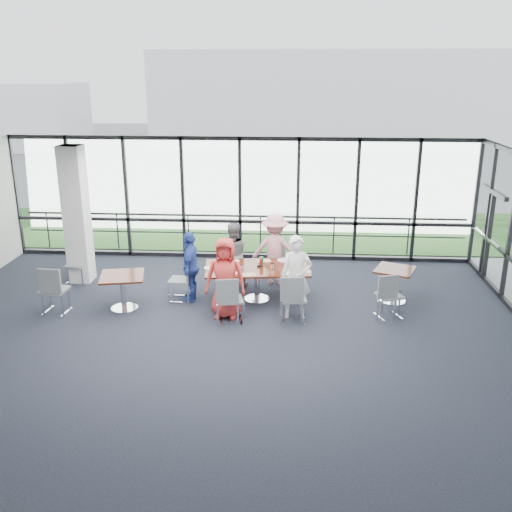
# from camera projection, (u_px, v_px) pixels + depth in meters

# --- Properties ---
(floor) EXTENTS (12.00, 10.00, 0.02)m
(floor) POSITION_uv_depth(u_px,v_px,m) (215.00, 342.00, 10.56)
(floor) COLOR #1C1F2D
(floor) RESTS_ON ground
(ceiling) EXTENTS (12.00, 10.00, 0.04)m
(ceiling) POSITION_uv_depth(u_px,v_px,m) (211.00, 169.00, 9.56)
(ceiling) COLOR silver
(ceiling) RESTS_ON ground
(wall_front) EXTENTS (12.00, 0.10, 3.20)m
(wall_front) POSITION_uv_depth(u_px,v_px,m) (138.00, 428.00, 5.31)
(wall_front) COLOR silver
(wall_front) RESTS_ON ground
(curtain_wall_back) EXTENTS (12.00, 0.10, 3.20)m
(curtain_wall_back) POSITION_uv_depth(u_px,v_px,m) (240.00, 199.00, 14.80)
(curtain_wall_back) COLOR white
(curtain_wall_back) RESTS_ON ground
(exit_door) EXTENTS (0.12, 1.60, 2.10)m
(exit_door) POSITION_uv_depth(u_px,v_px,m) (489.00, 237.00, 13.39)
(exit_door) COLOR black
(exit_door) RESTS_ON ground
(structural_column) EXTENTS (0.50, 0.50, 3.20)m
(structural_column) POSITION_uv_depth(u_px,v_px,m) (77.00, 215.00, 13.14)
(structural_column) COLOR white
(structural_column) RESTS_ON ground
(apron) EXTENTS (80.00, 70.00, 0.02)m
(apron) POSITION_uv_depth(u_px,v_px,m) (254.00, 214.00, 20.04)
(apron) COLOR gray
(apron) RESTS_ON ground
(grass_strip) EXTENTS (80.00, 5.00, 0.01)m
(grass_strip) POSITION_uv_depth(u_px,v_px,m) (249.00, 228.00, 18.14)
(grass_strip) COLOR #29521C
(grass_strip) RESTS_ON ground
(hangar_main) EXTENTS (24.00, 10.00, 6.00)m
(hangar_main) POSITION_uv_depth(u_px,v_px,m) (334.00, 97.00, 39.71)
(hangar_main) COLOR white
(hangar_main) RESTS_ON ground
(hangar_aux) EXTENTS (10.00, 6.00, 4.00)m
(hangar_aux) POSITION_uv_depth(u_px,v_px,m) (2.00, 115.00, 37.66)
(hangar_aux) COLOR white
(hangar_aux) RESTS_ON ground
(guard_rail) EXTENTS (12.00, 0.06, 0.06)m
(guard_rail) POSITION_uv_depth(u_px,v_px,m) (242.00, 233.00, 15.71)
(guard_rail) COLOR #2D2D33
(guard_rail) RESTS_ON ground
(main_table) EXTENTS (2.34, 1.46, 0.75)m
(main_table) POSITION_uv_depth(u_px,v_px,m) (257.00, 272.00, 12.28)
(main_table) COLOR #3D1B08
(main_table) RESTS_ON ground
(side_table_left) EXTENTS (1.04, 1.04, 0.75)m
(side_table_left) POSITION_uv_depth(u_px,v_px,m) (122.00, 280.00, 11.80)
(side_table_left) COLOR #3D1B08
(side_table_left) RESTS_ON ground
(side_table_right) EXTENTS (1.00, 1.00, 0.75)m
(side_table_right) POSITION_uv_depth(u_px,v_px,m) (395.00, 275.00, 12.19)
(side_table_right) COLOR #3D1B08
(side_table_right) RESTS_ON ground
(diner_near_left) EXTENTS (0.83, 0.56, 1.66)m
(diner_near_left) POSITION_uv_depth(u_px,v_px,m) (225.00, 278.00, 11.38)
(diner_near_left) COLOR red
(diner_near_left) RESTS_ON ground
(diner_near_right) EXTENTS (0.63, 0.47, 1.70)m
(diner_near_right) POSITION_uv_depth(u_px,v_px,m) (296.00, 277.00, 11.35)
(diner_near_right) COLOR white
(diner_near_right) RESTS_ON ground
(diner_far_left) EXTENTS (0.83, 0.63, 1.52)m
(diner_far_left) POSITION_uv_depth(u_px,v_px,m) (232.00, 255.00, 13.03)
(diner_far_left) COLOR slate
(diner_far_left) RESTS_ON ground
(diner_far_right) EXTENTS (1.10, 0.60, 1.67)m
(diner_far_right) POSITION_uv_depth(u_px,v_px,m) (275.00, 249.00, 13.19)
(diner_far_right) COLOR pink
(diner_far_right) RESTS_ON ground
(diner_end) EXTENTS (0.52, 0.92, 1.54)m
(diner_end) POSITION_uv_depth(u_px,v_px,m) (191.00, 266.00, 12.23)
(diner_end) COLOR #2C47A7
(diner_end) RESTS_ON ground
(chair_main_nl) EXTENTS (0.55, 0.55, 0.95)m
(chair_main_nl) POSITION_uv_depth(u_px,v_px,m) (231.00, 300.00, 11.23)
(chair_main_nl) COLOR slate
(chair_main_nl) RESTS_ON ground
(chair_main_nr) EXTENTS (0.54, 0.54, 0.99)m
(chair_main_nr) POSITION_uv_depth(u_px,v_px,m) (293.00, 298.00, 11.24)
(chair_main_nr) COLOR slate
(chair_main_nr) RESTS_ON ground
(chair_main_fl) EXTENTS (0.47, 0.47, 0.83)m
(chair_main_fl) POSITION_uv_depth(u_px,v_px,m) (232.00, 265.00, 13.39)
(chair_main_fl) COLOR slate
(chair_main_fl) RESTS_ON ground
(chair_main_fr) EXTENTS (0.45, 0.45, 0.84)m
(chair_main_fr) POSITION_uv_depth(u_px,v_px,m) (278.00, 265.00, 13.41)
(chair_main_fr) COLOR slate
(chair_main_fr) RESTS_ON ground
(chair_main_end) EXTENTS (0.48, 0.48, 0.93)m
(chair_main_end) POSITION_uv_depth(u_px,v_px,m) (180.00, 280.00, 12.32)
(chair_main_end) COLOR slate
(chair_main_end) RESTS_ON ground
(chair_spare_la) EXTENTS (0.53, 0.53, 1.00)m
(chair_spare_la) POSITION_uv_depth(u_px,v_px,m) (55.00, 290.00, 11.67)
(chair_spare_la) COLOR slate
(chair_spare_la) RESTS_ON ground
(chair_spare_lb) EXTENTS (0.49, 0.49, 0.85)m
(chair_spare_lb) POSITION_uv_depth(u_px,v_px,m) (76.00, 265.00, 13.38)
(chair_spare_lb) COLOR slate
(chair_spare_lb) RESTS_ON ground
(chair_spare_r) EXTENTS (0.59, 0.59, 0.94)m
(chair_spare_r) POSITION_uv_depth(u_px,v_px,m) (389.00, 296.00, 11.45)
(chair_spare_r) COLOR slate
(chair_spare_r) RESTS_ON ground
(plate_nl) EXTENTS (0.28, 0.28, 0.01)m
(plate_nl) POSITION_uv_depth(u_px,v_px,m) (231.00, 273.00, 11.86)
(plate_nl) COLOR white
(plate_nl) RESTS_ON main_table
(plate_nr) EXTENTS (0.29, 0.29, 0.01)m
(plate_nr) POSITION_uv_depth(u_px,v_px,m) (290.00, 273.00, 11.86)
(plate_nr) COLOR white
(plate_nr) RESTS_ON main_table
(plate_fl) EXTENTS (0.27, 0.27, 0.01)m
(plate_fl) POSITION_uv_depth(u_px,v_px,m) (234.00, 261.00, 12.60)
(plate_fl) COLOR white
(plate_fl) RESTS_ON main_table
(plate_fr) EXTENTS (0.28, 0.28, 0.01)m
(plate_fr) POSITION_uv_depth(u_px,v_px,m) (283.00, 260.00, 12.67)
(plate_fr) COLOR white
(plate_fr) RESTS_ON main_table
(plate_end) EXTENTS (0.27, 0.27, 0.01)m
(plate_end) POSITION_uv_depth(u_px,v_px,m) (210.00, 268.00, 12.17)
(plate_end) COLOR white
(plate_end) RESTS_ON main_table
(tumbler_a) EXTENTS (0.07, 0.07, 0.13)m
(tumbler_a) POSITION_uv_depth(u_px,v_px,m) (241.00, 268.00, 11.98)
(tumbler_a) COLOR white
(tumbler_a) RESTS_ON main_table
(tumbler_b) EXTENTS (0.07, 0.07, 0.14)m
(tumbler_b) POSITION_uv_depth(u_px,v_px,m) (273.00, 267.00, 12.08)
(tumbler_b) COLOR white
(tumbler_b) RESTS_ON main_table
(tumbler_c) EXTENTS (0.07, 0.07, 0.13)m
(tumbler_c) POSITION_uv_depth(u_px,v_px,m) (260.00, 260.00, 12.50)
(tumbler_c) COLOR white
(tumbler_c) RESTS_ON main_table
(tumbler_d) EXTENTS (0.08, 0.08, 0.15)m
(tumbler_d) POSITION_uv_depth(u_px,v_px,m) (218.00, 267.00, 12.04)
(tumbler_d) COLOR white
(tumbler_d) RESTS_ON main_table
(menu_a) EXTENTS (0.37, 0.30, 0.00)m
(menu_a) POSITION_uv_depth(u_px,v_px,m) (247.00, 275.00, 11.79)
(menu_a) COLOR beige
(menu_a) RESTS_ON main_table
(menu_b) EXTENTS (0.30, 0.23, 0.00)m
(menu_b) POSITION_uv_depth(u_px,v_px,m) (305.00, 271.00, 11.99)
(menu_b) COLOR beige
(menu_b) RESTS_ON main_table
(menu_c) EXTENTS (0.35, 0.28, 0.00)m
(menu_c) POSITION_uv_depth(u_px,v_px,m) (264.00, 261.00, 12.65)
(menu_c) COLOR beige
(menu_c) RESTS_ON main_table
(condiment_caddy) EXTENTS (0.10, 0.07, 0.04)m
(condiment_caddy) POSITION_uv_depth(u_px,v_px,m) (259.00, 266.00, 12.27)
(condiment_caddy) COLOR black
(condiment_caddy) RESTS_ON main_table
(ketchup_bottle) EXTENTS (0.06, 0.06, 0.18)m
(ketchup_bottle) POSITION_uv_depth(u_px,v_px,m) (261.00, 263.00, 12.25)
(ketchup_bottle) COLOR #A70B18
(ketchup_bottle) RESTS_ON main_table
(green_bottle) EXTENTS (0.05, 0.05, 0.20)m
(green_bottle) POSITION_uv_depth(u_px,v_px,m) (262.00, 261.00, 12.32)
(green_bottle) COLOR #196C27
(green_bottle) RESTS_ON main_table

